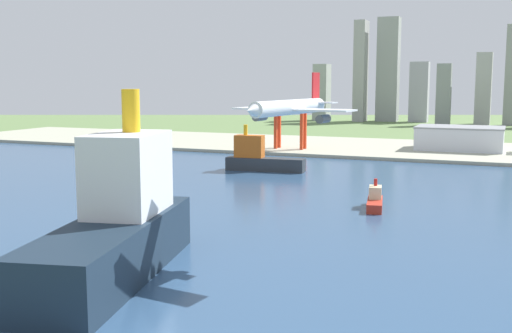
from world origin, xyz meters
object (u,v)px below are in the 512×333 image
object	(u,v)px
airplane_landing	(289,108)
container_barge	(260,158)
cargo_ship	(117,224)
port_crane_red	(290,117)
warehouse_main	(460,138)
tugboat_small	(375,201)

from	to	relation	value
airplane_landing	container_barge	xyz separation A→B (m)	(-81.80, 180.87, -38.89)
cargo_ship	container_barge	bearing A→B (deg)	100.91
airplane_landing	container_barge	world-z (taller)	airplane_landing
port_crane_red	warehouse_main	xyz separation A→B (m)	(120.61, 44.11, -15.73)
port_crane_red	container_barge	bearing A→B (deg)	-80.67
cargo_ship	airplane_landing	bearing A→B (deg)	30.13
airplane_landing	warehouse_main	xyz separation A→B (m)	(22.06, 326.90, -35.45)
airplane_landing	cargo_ship	bearing A→B (deg)	-149.87
container_barge	cargo_ship	size ratio (longest dim) A/B	0.58
container_barge	warehouse_main	bearing A→B (deg)	54.58
cargo_ship	port_crane_red	xyz separation A→B (m)	(-56.33, 307.29, 12.63)
container_barge	tugboat_small	bearing A→B (deg)	-44.49
cargo_ship	port_crane_red	world-z (taller)	cargo_ship
container_barge	port_crane_red	distance (m)	105.05
tugboat_small	port_crane_red	world-z (taller)	port_crane_red
tugboat_small	container_barge	size ratio (longest dim) A/B	0.50
port_crane_red	warehouse_main	bearing A→B (deg)	20.09
warehouse_main	container_barge	bearing A→B (deg)	-125.42
tugboat_small	cargo_ship	size ratio (longest dim) A/B	0.29
tugboat_small	cargo_ship	bearing A→B (deg)	-112.14
airplane_landing	container_barge	distance (m)	202.29
container_barge	cargo_ship	xyz separation A→B (m)	(39.59, -205.37, 6.54)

